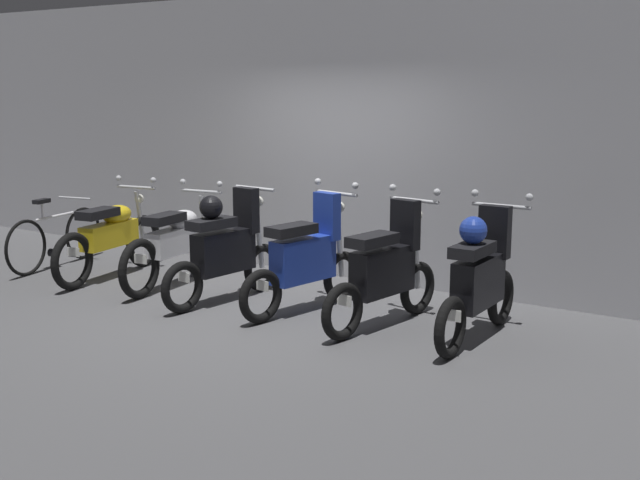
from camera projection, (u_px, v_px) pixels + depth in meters
name	position (u px, v px, depth m)	size (l,w,h in m)	color
ground_plane	(247.00, 312.00, 8.04)	(80.00, 80.00, 0.00)	#4C4C4F
back_wall	(348.00, 136.00, 9.35)	(16.00, 0.30, 3.32)	#ADADB2
motorbike_slot_0	(111.00, 236.00, 9.44)	(0.58, 1.94, 1.15)	black
motorbike_slot_1	(177.00, 242.00, 9.07)	(0.59, 1.95, 1.15)	black
motorbike_slot_2	(225.00, 248.00, 8.36)	(0.56, 1.68, 1.18)	black
motorbike_slot_3	(306.00, 259.00, 8.01)	(0.59, 1.67, 1.29)	black
motorbike_slot_4	(385.00, 271.00, 7.50)	(0.58, 1.67, 1.29)	black
motorbike_slot_5	(480.00, 278.00, 7.07)	(0.59, 1.68, 1.29)	black
bicycle	(56.00, 238.00, 9.99)	(0.50, 1.71, 0.89)	black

